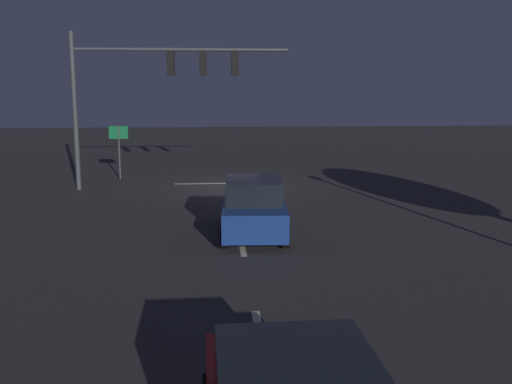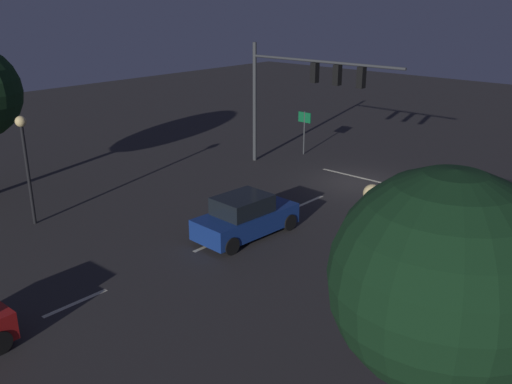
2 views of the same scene
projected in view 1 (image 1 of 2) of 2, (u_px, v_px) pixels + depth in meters
The scene contains 8 objects.
ground_plane at pixel (230, 186), 26.14m from camera, with size 80.00×80.00×0.00m, color #2D2B2B.
traffic_signal_assembly at pixel (154, 78), 24.65m from camera, with size 9.13×0.47×6.63m.
lane_dash_far at pixel (233, 203), 22.21m from camera, with size 2.20×0.16×0.01m, color beige.
lane_dash_mid at pixel (242, 245), 16.32m from camera, with size 2.20×0.16×0.01m, color beige.
lane_dash_near at pixel (260, 334), 10.44m from camera, with size 2.20×0.16×0.01m, color beige.
stop_bar at pixel (229, 183), 26.90m from camera, with size 5.00×0.16×0.01m, color beige.
car_approaching at pixel (254, 208), 17.46m from camera, with size 2.10×4.45×1.70m.
route_sign at pixel (119, 140), 27.89m from camera, with size 0.90×0.09×2.59m.
Camera 1 is at (0.83, 25.79, 4.34)m, focal length 41.04 mm.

